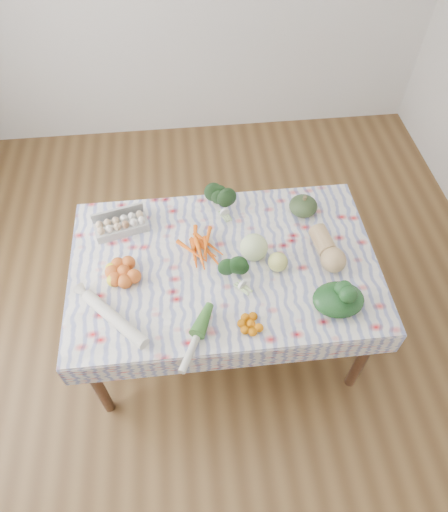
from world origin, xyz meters
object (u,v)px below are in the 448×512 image
Objects in this scene: dining_table at (224,272)px; grapefruit at (278,262)px; kabocha_squash at (303,206)px; butternut_squash at (328,248)px; cabbage at (254,247)px; egg_carton at (121,226)px.

grapefruit reaches higher than dining_table.
kabocha_squash reaches higher than grapefruit.
butternut_squash is at bearing -79.74° from kabocha_squash.
butternut_squash is at bearing -5.75° from cabbage.
cabbage is 0.15m from grapefruit.
dining_table is at bearing -41.65° from egg_carton.
egg_carton is at bearing 152.36° from dining_table.
kabocha_squash is at bearing 91.88° from butternut_squash.
egg_carton is 2.82× the size of grapefruit.
cabbage is (-0.34, -0.29, 0.02)m from kabocha_squash.
grapefruit is at bearing -13.31° from dining_table.
kabocha_squash is (0.50, 0.32, 0.14)m from dining_table.
kabocha_squash is 0.57× the size of butternut_squash.
dining_table is 5.52× the size of butternut_squash.
dining_table is at bearing -170.38° from cabbage.
butternut_squash is (0.56, -0.01, 0.15)m from dining_table.
kabocha_squash is (1.05, 0.03, 0.01)m from egg_carton.
grapefruit is (-0.22, -0.39, -0.00)m from kabocha_squash.
egg_carton is 1.05m from kabocha_squash.
egg_carton is at bearing 159.95° from cabbage.
kabocha_squash reaches higher than dining_table.
kabocha_squash is at bearing 32.76° from dining_table.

